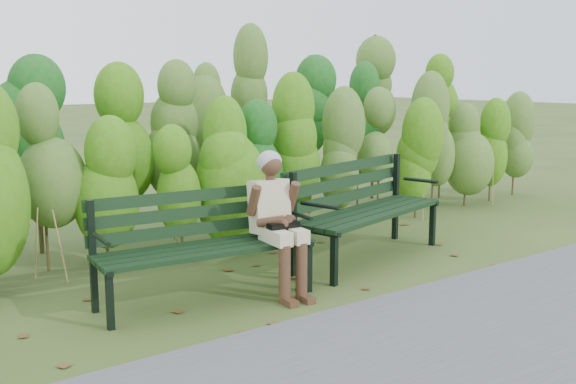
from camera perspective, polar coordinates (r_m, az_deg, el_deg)
ground at (r=6.60m, az=1.82°, el=-6.85°), size 80.00×80.00×0.00m
footpath at (r=5.16m, az=17.55°, el=-12.13°), size 60.00×2.50×0.01m
hedge_band at (r=7.89m, az=-6.58°, el=5.14°), size 11.04×1.67×2.42m
leaf_litter at (r=6.41m, az=1.47°, el=-7.33°), size 5.27×2.19×0.01m
bench_left at (r=5.77m, az=-7.40°, el=-3.78°), size 1.90×0.79×0.92m
bench_right at (r=7.04m, az=6.16°, el=-0.88°), size 2.11×1.13×1.01m
seated_woman at (r=5.85m, az=-0.98°, el=-1.77°), size 0.49×0.71×1.25m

